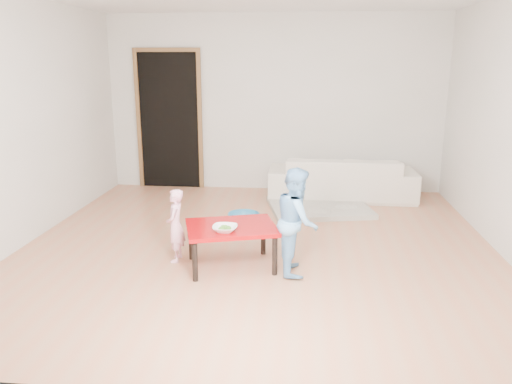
# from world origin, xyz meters

# --- Properties ---
(floor) EXTENTS (5.00, 5.00, 0.01)m
(floor) POSITION_xyz_m (0.00, 0.00, 0.00)
(floor) COLOR #BC7450
(floor) RESTS_ON ground
(back_wall) EXTENTS (5.00, 0.02, 2.60)m
(back_wall) POSITION_xyz_m (0.00, 2.50, 1.30)
(back_wall) COLOR silver
(back_wall) RESTS_ON floor
(left_wall) EXTENTS (0.02, 5.00, 2.60)m
(left_wall) POSITION_xyz_m (-2.50, 0.00, 1.30)
(left_wall) COLOR silver
(left_wall) RESTS_ON floor
(doorway) EXTENTS (1.02, 0.08, 2.11)m
(doorway) POSITION_xyz_m (-1.60, 2.48, 1.02)
(doorway) COLOR brown
(doorway) RESTS_ON back_wall
(sofa) EXTENTS (2.07, 0.81, 0.60)m
(sofa) POSITION_xyz_m (1.01, 2.05, 0.30)
(sofa) COLOR beige
(sofa) RESTS_ON floor
(cushion) EXTENTS (0.47, 0.42, 0.12)m
(cushion) POSITION_xyz_m (0.67, 1.87, 0.46)
(cushion) COLOR orange
(cushion) RESTS_ON sofa
(red_table) EXTENTS (0.98, 0.83, 0.42)m
(red_table) POSITION_xyz_m (-0.20, -0.58, 0.21)
(red_table) COLOR #9B080B
(red_table) RESTS_ON floor
(bowl) EXTENTS (0.23, 0.23, 0.06)m
(bowl) POSITION_xyz_m (-0.23, -0.75, 0.44)
(bowl) COLOR white
(bowl) RESTS_ON red_table
(broccoli) EXTENTS (0.12, 0.12, 0.06)m
(broccoli) POSITION_xyz_m (-0.23, -0.75, 0.44)
(broccoli) COLOR #2D5919
(broccoli) RESTS_ON red_table
(child_pink) EXTENTS (0.19, 0.27, 0.73)m
(child_pink) POSITION_xyz_m (-0.76, -0.48, 0.36)
(child_pink) COLOR pink
(child_pink) RESTS_ON floor
(child_blue) EXTENTS (0.41, 0.51, 1.00)m
(child_blue) POSITION_xyz_m (0.42, -0.63, 0.50)
(child_blue) COLOR #6BBCF8
(child_blue) RESTS_ON floor
(basin) EXTENTS (0.39, 0.39, 0.12)m
(basin) POSITION_xyz_m (-0.25, 0.75, 0.06)
(basin) COLOR teal
(basin) RESTS_ON floor
(blanket) EXTENTS (1.47, 1.30, 0.06)m
(blanket) POSITION_xyz_m (0.68, 1.42, 0.03)
(blanket) COLOR beige
(blanket) RESTS_ON floor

